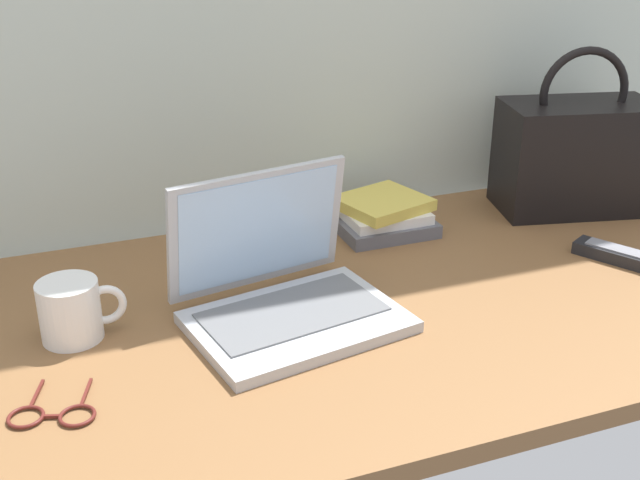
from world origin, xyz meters
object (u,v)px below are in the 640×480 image
object	(u,v)px
coffee_mug	(72,310)
book_stack	(382,215)
remote_control_near	(620,255)
eyeglasses	(52,414)
handbag	(576,154)
laptop	(283,289)

from	to	relation	value
coffee_mug	book_stack	xyz separation A→B (m)	(0.59, 0.20, -0.02)
remote_control_near	eyeglasses	world-z (taller)	remote_control_near
eyeglasses	book_stack	size ratio (longest dim) A/B	0.68
eyeglasses	handbag	distance (m)	1.12
coffee_mug	book_stack	size ratio (longest dim) A/B	0.68
laptop	coffee_mug	xyz separation A→B (m)	(-0.31, 0.05, 0.00)
eyeglasses	handbag	bearing A→B (deg)	19.00
coffee_mug	laptop	bearing A→B (deg)	-8.59
remote_control_near	eyeglasses	bearing A→B (deg)	-173.31
eyeglasses	book_stack	xyz separation A→B (m)	(0.64, 0.39, 0.03)
remote_control_near	book_stack	bearing A→B (deg)	140.02
eyeglasses	book_stack	world-z (taller)	book_stack
remote_control_near	eyeglasses	size ratio (longest dim) A/B	1.27
remote_control_near	eyeglasses	distance (m)	0.98
coffee_mug	book_stack	bearing A→B (deg)	18.99
remote_control_near	book_stack	distance (m)	0.44
eyeglasses	book_stack	distance (m)	0.75
coffee_mug	book_stack	distance (m)	0.63
handbag	remote_control_near	bearing A→B (deg)	-107.24
laptop	book_stack	world-z (taller)	laptop
eyeglasses	handbag	size ratio (longest dim) A/B	0.39
coffee_mug	eyeglasses	world-z (taller)	coffee_mug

